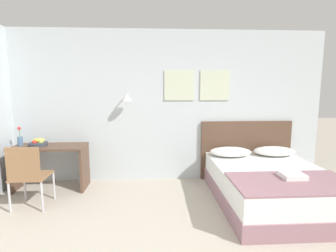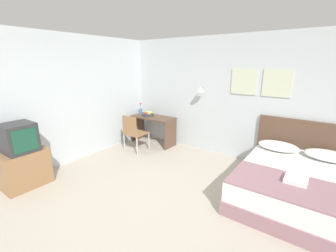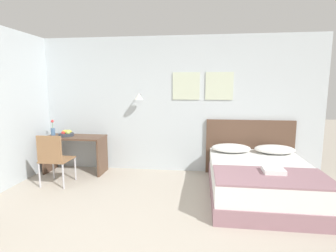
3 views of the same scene
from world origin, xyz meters
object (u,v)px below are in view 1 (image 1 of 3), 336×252
at_px(desk, 50,159).
at_px(bed, 270,186).
at_px(headboard, 246,150).
at_px(pillow_left, 230,152).
at_px(folded_towel_near_foot, 292,175).
at_px(pillow_right, 274,151).
at_px(desk_chair, 28,172).
at_px(fruit_bowl, 38,143).
at_px(throw_blanket, 293,183).
at_px(flower_vase, 20,139).

bearing_deg(desk, bed, -12.05).
height_order(headboard, pillow_left, headboard).
bearing_deg(desk, pillow_left, 0.19).
relative_size(folded_towel_near_foot, desk, 0.24).
relative_size(bed, pillow_right, 2.93).
bearing_deg(headboard, desk, -174.44).
bearing_deg(bed, folded_towel_near_foot, -82.51).
bearing_deg(headboard, desk_chair, -162.59).
height_order(desk, desk_chair, desk_chair).
bearing_deg(desk_chair, desk, 88.78).
bearing_deg(fruit_bowl, desk_chair, -78.38).
relative_size(throw_blanket, flower_vase, 4.78).
xyz_separation_m(folded_towel_near_foot, fruit_bowl, (-3.61, 1.17, 0.21)).
distance_m(throw_blanket, desk, 3.63).
bearing_deg(desk_chair, flower_vase, 120.22).
bearing_deg(pillow_left, bed, -62.43).
xyz_separation_m(bed, fruit_bowl, (-3.55, 0.72, 0.52)).
relative_size(pillow_right, desk, 0.61).
bearing_deg(fruit_bowl, throw_blanket, -20.32).
relative_size(throw_blanket, fruit_bowl, 5.13).
xyz_separation_m(desk_chair, flower_vase, (-0.46, 0.79, 0.31)).
distance_m(headboard, pillow_left, 0.50).
relative_size(throw_blanket, desk, 1.29).
distance_m(pillow_left, folded_towel_near_foot, 1.26).
bearing_deg(bed, flower_vase, 168.68).
distance_m(headboard, pillow_right, 0.50).
xyz_separation_m(pillow_left, throw_blanket, (0.38, -1.33, -0.06)).
bearing_deg(headboard, throw_blanket, -90.00).
relative_size(bed, desk_chair, 2.28).
bearing_deg(throw_blanket, desk, 158.75).
distance_m(desk_chair, flower_vase, 0.96).
relative_size(pillow_right, desk_chair, 0.78).
xyz_separation_m(fruit_bowl, flower_vase, (-0.31, 0.05, 0.06)).
bearing_deg(folded_towel_near_foot, fruit_bowl, 162.02).
bearing_deg(flower_vase, bed, -11.32).
height_order(bed, desk, desk).
height_order(bed, fruit_bowl, fruit_bowl).
relative_size(desk_chair, fruit_bowl, 3.09).
bearing_deg(pillow_right, fruit_bowl, -179.84).
height_order(headboard, flower_vase, headboard).
height_order(bed, pillow_right, pillow_right).
bearing_deg(bed, fruit_bowl, 168.51).
xyz_separation_m(throw_blanket, desk_chair, (-3.40, 0.58, 0.00)).
distance_m(pillow_left, flower_vase, 3.49).
bearing_deg(desk_chair, folded_towel_near_foot, -7.19).
xyz_separation_m(pillow_right, folded_towel_near_foot, (-0.32, -1.18, -0.02)).
bearing_deg(desk, desk_chair, -91.22).
distance_m(bed, folded_towel_near_foot, 0.55).
bearing_deg(headboard, fruit_bowl, -174.69).
bearing_deg(fruit_bowl, flower_vase, 170.60).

